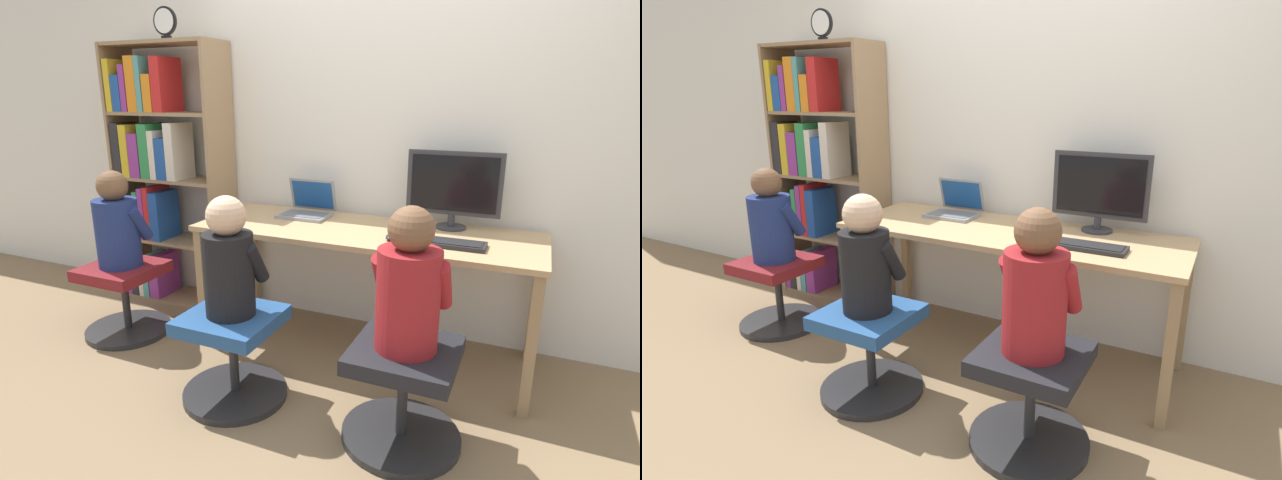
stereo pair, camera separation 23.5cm
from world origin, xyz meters
The scene contains 15 objects.
ground_plane centered at (0.00, 0.00, 0.00)m, with size 14.00×14.00×0.00m, color #846B4C.
wall_back centered at (0.00, 0.75, 1.30)m, with size 10.00×0.05×2.60m.
desk centered at (0.00, 0.34, 0.69)m, with size 1.95×0.69×0.76m.
desktop_monitor centered at (0.44, 0.57, 1.00)m, with size 0.53×0.17×0.44m.
laptop centered at (-0.44, 0.51, 0.81)m, with size 0.31×0.27×0.22m.
keyboard centered at (0.48, 0.22, 0.78)m, with size 0.41×0.15×0.03m.
computer_mouse_by_keyboard centered at (0.20, 0.21, 0.78)m, with size 0.06×0.11×0.03m.
office_chair_left centered at (0.43, -0.37, 0.25)m, with size 0.54×0.54×0.46m.
office_chair_right centered at (-0.44, -0.38, 0.25)m, with size 0.54×0.54×0.46m.
person_at_monitor centered at (0.43, -0.36, 0.74)m, with size 0.33×0.29×0.62m.
person_at_laptop centered at (-0.44, -0.38, 0.73)m, with size 0.30×0.27×0.60m.
bookshelf centered at (-1.65, 0.53, 0.96)m, with size 0.87×0.32×1.84m.
desk_clock centered at (-1.41, 0.45, 1.95)m, with size 0.17×0.03×0.19m.
office_chair_side centered at (-1.49, -0.05, 0.25)m, with size 0.54×0.54×0.46m.
person_near_shelf centered at (-1.49, -0.05, 0.73)m, with size 0.33×0.29×0.60m.
Camera 2 is at (1.09, -2.17, 1.51)m, focal length 28.00 mm.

